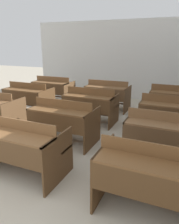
% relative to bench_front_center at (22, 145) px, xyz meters
% --- Properties ---
extents(wall_back, '(6.64, 0.06, 2.75)m').
position_rel_bench_front_center_xyz_m(wall_back, '(-0.19, 5.57, 0.89)').
color(wall_back, silver).
rests_on(wall_back, ground_plane).
extents(bench_front_center, '(1.26, 0.79, 0.90)m').
position_rel_bench_front_center_xyz_m(bench_front_center, '(0.00, 0.00, 0.00)').
color(bench_front_center, brown).
rests_on(bench_front_center, ground_plane).
extents(bench_front_right, '(1.26, 0.79, 0.90)m').
position_rel_bench_front_center_xyz_m(bench_front_right, '(1.91, -0.02, 0.00)').
color(bench_front_right, '#52351D').
rests_on(bench_front_right, ground_plane).
extents(bench_second_center, '(1.26, 0.79, 0.90)m').
position_rel_bench_front_center_xyz_m(bench_second_center, '(-0.01, 1.26, 0.00)').
color(bench_second_center, '#53371E').
rests_on(bench_second_center, ground_plane).
extents(bench_second_right, '(1.26, 0.79, 0.90)m').
position_rel_bench_front_center_xyz_m(bench_second_right, '(1.92, 1.27, 0.00)').
color(bench_second_right, brown).
rests_on(bench_second_right, ground_plane).
extents(bench_third_left, '(1.26, 0.79, 0.90)m').
position_rel_bench_front_center_xyz_m(bench_third_left, '(-1.94, 2.56, 0.00)').
color(bench_third_left, '#54371E').
rests_on(bench_third_left, ground_plane).
extents(bench_third_center, '(1.26, 0.79, 0.90)m').
position_rel_bench_front_center_xyz_m(bench_third_center, '(0.01, 2.56, 0.00)').
color(bench_third_center, '#54371E').
rests_on(bench_third_center, ground_plane).
extents(bench_third_right, '(1.26, 0.79, 0.90)m').
position_rel_bench_front_center_xyz_m(bench_third_right, '(1.91, 2.54, 0.00)').
color(bench_third_right, brown).
rests_on(bench_third_right, ground_plane).
extents(bench_back_left, '(1.26, 0.79, 0.90)m').
position_rel_bench_front_center_xyz_m(bench_back_left, '(-1.94, 3.86, 0.00)').
color(bench_back_left, brown).
rests_on(bench_back_left, ground_plane).
extents(bench_back_center, '(1.26, 0.79, 0.90)m').
position_rel_bench_front_center_xyz_m(bench_back_center, '(0.01, 3.84, 0.00)').
color(bench_back_center, brown).
rests_on(bench_back_center, ground_plane).
extents(bench_back_right, '(1.26, 0.79, 0.90)m').
position_rel_bench_front_center_xyz_m(bench_back_right, '(1.93, 3.83, 0.00)').
color(bench_back_right, brown).
rests_on(bench_back_right, ground_plane).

